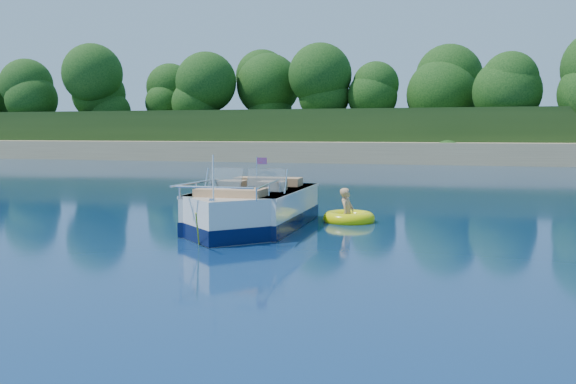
{
  "coord_description": "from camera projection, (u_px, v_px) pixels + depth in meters",
  "views": [
    {
      "loc": [
        3.81,
        -10.48,
        2.27
      ],
      "look_at": [
        -0.57,
        3.88,
        0.85
      ],
      "focal_mm": 40.0,
      "sensor_mm": 36.0,
      "label": 1
    }
  ],
  "objects": [
    {
      "name": "boy",
      "position": [
        347.0,
        221.0,
        16.22
      ],
      "size": [
        0.4,
        0.75,
        1.42
      ],
      "primitive_type": "imported",
      "rotation": [
        0.0,
        -0.17,
        1.46
      ],
      "color": "tan",
      "rests_on": "ground"
    },
    {
      "name": "motorboat",
      "position": [
        250.0,
        212.0,
        14.96
      ],
      "size": [
        2.37,
        6.18,
        2.05
      ],
      "rotation": [
        0.0,
        0.0,
        0.04
      ],
      "color": "white",
      "rests_on": "ground"
    },
    {
      "name": "tow_tube",
      "position": [
        349.0,
        218.0,
        16.15
      ],
      "size": [
        1.32,
        1.32,
        0.35
      ],
      "rotation": [
        0.0,
        0.0,
        0.01
      ],
      "color": "#EDEF08",
      "rests_on": "ground"
    },
    {
      "name": "treeline",
      "position": [
        435.0,
        89.0,
        49.83
      ],
      "size": [
        150.0,
        7.12,
        8.19
      ],
      "color": "black",
      "rests_on": "ground"
    },
    {
      "name": "shoreline",
      "position": [
        448.0,
        143.0,
        71.94
      ],
      "size": [
        170.0,
        59.0,
        6.0
      ],
      "color": "tan",
      "rests_on": "ground"
    },
    {
      "name": "ground",
      "position": [
        255.0,
        261.0,
        11.3
      ],
      "size": [
        160.0,
        160.0,
        0.0
      ],
      "primitive_type": "plane",
      "color": "#091C3F",
      "rests_on": "ground"
    }
  ]
}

